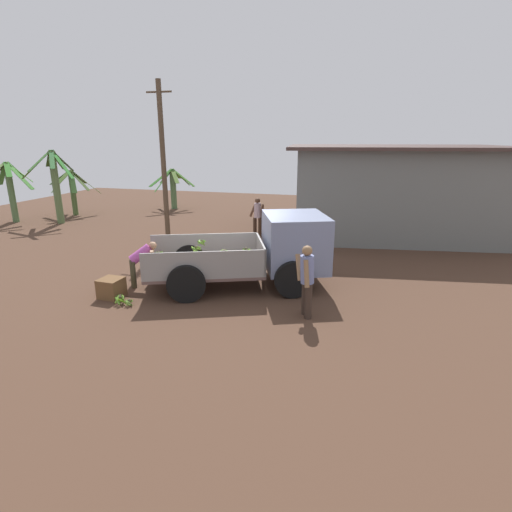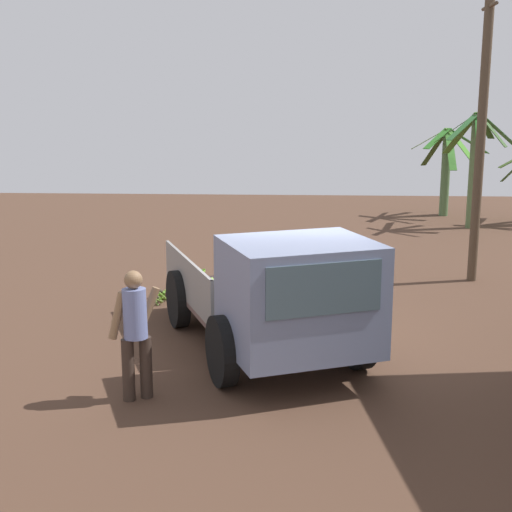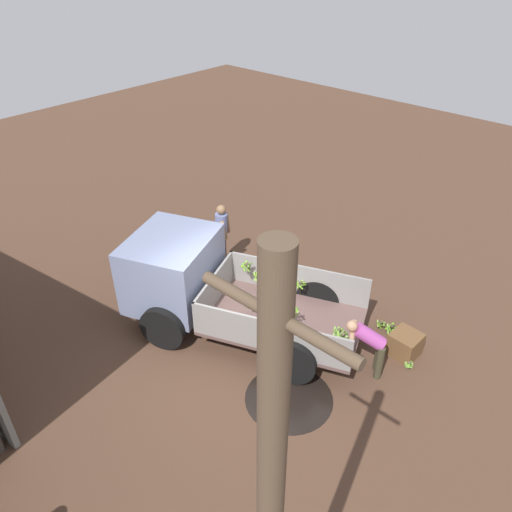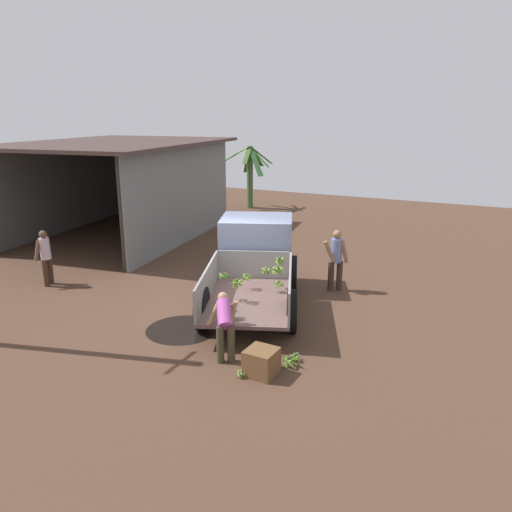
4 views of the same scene
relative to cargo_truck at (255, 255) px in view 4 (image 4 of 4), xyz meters
name	(u,v)px [view 4 (image 4 of 4)]	position (x,y,z in m)	size (l,w,h in m)	color
ground	(231,306)	(-1.16, 0.12, -1.06)	(36.00, 36.00, 0.00)	#4D3425
mud_patch_0	(182,329)	(-2.89, 0.40, -1.06)	(1.62, 1.62, 0.01)	black
cargo_truck	(255,255)	(0.00, 0.00, 0.00)	(5.20, 3.58, 1.97)	brown
warehouse_shed	(125,168)	(3.89, 7.58, 1.56)	(9.63, 7.59, 3.65)	slate
banana_palm_5	(250,174)	(11.00, 5.74, 0.64)	(2.14, 2.72, 3.10)	#436339
person_foreground_visitor	(336,257)	(1.11, -1.89, -0.12)	(0.55, 0.66, 1.69)	#362820
person_worker_loading	(224,322)	(-3.57, -1.09, -0.32)	(0.81, 0.82, 1.23)	#3D3826
person_bystander_near_shed	(45,255)	(-2.04, 5.51, -0.18)	(0.64, 0.36, 1.58)	#39261A
banana_bunch_on_ground_0	(290,361)	(-3.40, -2.43, -0.93)	(0.27, 0.28, 0.23)	#403A2A
banana_bunch_on_ground_1	(241,373)	(-4.16, -1.77, -0.98)	(0.19, 0.19, 0.15)	brown
banana_bunch_on_ground_2	(277,363)	(-3.54, -2.23, -0.96)	(0.20, 0.22, 0.18)	#403A2A
banana_bunch_on_ground_3	(296,357)	(-3.15, -2.44, -0.96)	(0.22, 0.22, 0.18)	#49422F
wooden_crate_0	(261,362)	(-3.89, -2.05, -0.81)	(0.55, 0.55, 0.50)	brown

